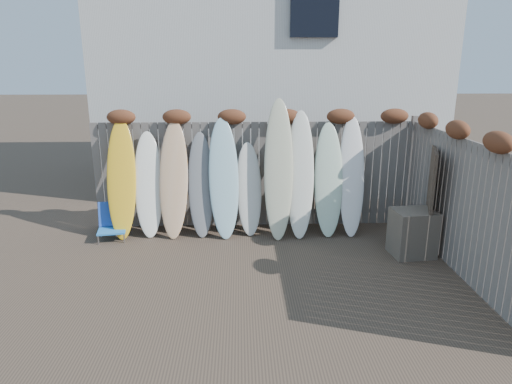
{
  "coord_description": "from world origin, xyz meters",
  "views": [
    {
      "loc": [
        -0.26,
        -6.01,
        3.06
      ],
      "look_at": [
        0.0,
        1.2,
        1.0
      ],
      "focal_mm": 32.0,
      "sensor_mm": 36.0,
      "label": 1
    }
  ],
  "objects_px": {
    "wooden_crate": "(413,233)",
    "lattice_panel": "(429,199)",
    "beach_chair": "(112,222)",
    "surfboard_0": "(121,179)"
  },
  "relations": [
    {
      "from": "beach_chair",
      "to": "lattice_panel",
      "type": "height_order",
      "value": "lattice_panel"
    },
    {
      "from": "beach_chair",
      "to": "lattice_panel",
      "type": "relative_size",
      "value": 0.37
    },
    {
      "from": "lattice_panel",
      "to": "surfboard_0",
      "type": "relative_size",
      "value": 0.79
    },
    {
      "from": "beach_chair",
      "to": "surfboard_0",
      "type": "distance_m",
      "value": 0.79
    },
    {
      "from": "lattice_panel",
      "to": "surfboard_0",
      "type": "bearing_deg",
      "value": -169.3
    },
    {
      "from": "wooden_crate",
      "to": "surfboard_0",
      "type": "bearing_deg",
      "value": 167.18
    },
    {
      "from": "wooden_crate",
      "to": "lattice_panel",
      "type": "distance_m",
      "value": 0.66
    },
    {
      "from": "wooden_crate",
      "to": "lattice_panel",
      "type": "xyz_separation_m",
      "value": [
        0.35,
        0.3,
        0.48
      ]
    },
    {
      "from": "beach_chair",
      "to": "lattice_panel",
      "type": "distance_m",
      "value": 5.53
    },
    {
      "from": "beach_chair",
      "to": "lattice_panel",
      "type": "bearing_deg",
      "value": -6.75
    }
  ]
}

